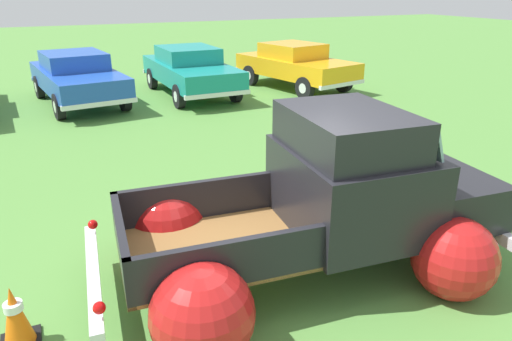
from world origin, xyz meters
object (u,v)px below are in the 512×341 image
object	(u,v)px
show_car_3	(295,64)
lane_cone_1	(15,316)
show_car_1	(77,76)
lane_cone_0	(418,175)
vintage_pickup_truck	(329,210)
show_car_2	(190,69)

from	to	relation	value
show_car_3	lane_cone_1	distance (m)	12.43
show_car_1	lane_cone_0	distance (m)	9.87
show_car_1	lane_cone_1	size ratio (longest dim) A/B	7.53
vintage_pickup_truck	lane_cone_0	size ratio (longest dim) A/B	7.56
vintage_pickup_truck	show_car_3	size ratio (longest dim) A/B	1.05
vintage_pickup_truck	lane_cone_0	bearing A→B (deg)	31.25
lane_cone_1	show_car_1	bearing A→B (deg)	81.33
show_car_2	lane_cone_1	world-z (taller)	show_car_2
lane_cone_0	show_car_2	bearing A→B (deg)	97.24
vintage_pickup_truck	show_car_1	bearing A→B (deg)	105.20
show_car_2	lane_cone_0	distance (m)	8.76
show_car_3	lane_cone_0	world-z (taller)	show_car_3
lane_cone_0	lane_cone_1	distance (m)	5.99
show_car_3	show_car_2	bearing A→B (deg)	-110.71
vintage_pickup_truck	show_car_2	world-z (taller)	vintage_pickup_truck
vintage_pickup_truck	show_car_1	xyz separation A→B (m)	(-1.82, 10.10, 0.03)
show_car_2	lane_cone_0	world-z (taller)	show_car_2
vintage_pickup_truck	show_car_2	distance (m)	10.03
vintage_pickup_truck	show_car_3	distance (m)	10.61
vintage_pickup_truck	show_car_1	distance (m)	10.26
show_car_1	show_car_3	size ratio (longest dim) A/B	1.05
show_car_2	lane_cone_0	bearing A→B (deg)	6.06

